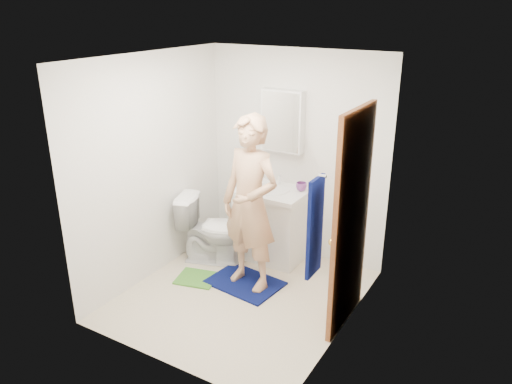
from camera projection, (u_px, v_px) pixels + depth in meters
floor at (242, 296)px, 5.18m from camera, size 2.20×2.40×0.02m
ceiling at (239, 56)px, 4.31m from camera, size 2.20×2.40×0.02m
wall_back at (296, 155)px, 5.72m from camera, size 2.20×0.02×2.40m
wall_front at (155, 235)px, 3.77m from camera, size 2.20×0.02×2.40m
wall_left at (152, 169)px, 5.27m from camera, size 0.02×2.40×2.40m
wall_right at (351, 210)px, 4.22m from camera, size 0.02×2.40×2.40m
vanity_cabinet at (272, 225)px, 5.84m from camera, size 0.75×0.55×0.80m
countertop at (272, 192)px, 5.69m from camera, size 0.79×0.59×0.05m
sink_basin at (272, 190)px, 5.68m from camera, size 0.40×0.40×0.03m
faucet at (280, 180)px, 5.80m from camera, size 0.03×0.03×0.12m
medicine_cabinet at (283, 121)px, 5.59m from camera, size 0.50×0.12×0.70m
mirror_panel at (280, 122)px, 5.54m from camera, size 0.46×0.01×0.66m
door at (351, 222)px, 4.42m from camera, size 0.05×0.80×2.05m
door_knob at (332, 242)px, 4.21m from camera, size 0.07×0.07×0.07m
towel at (315, 227)px, 3.78m from camera, size 0.03×0.24×0.80m
towel_hook at (322, 176)px, 3.61m from camera, size 0.06×0.02×0.02m
toilet at (213, 229)px, 5.74m from camera, size 0.89×0.67×0.80m
bath_mat at (245, 283)px, 5.39m from camera, size 0.82×0.63×0.02m
green_rug at (197, 278)px, 5.47m from camera, size 0.50×0.45×0.02m
soap_dispenser at (253, 180)px, 5.74m from camera, size 0.10×0.10×0.17m
toothbrush_cup at (301, 187)px, 5.63m from camera, size 0.15×0.15×0.10m
man at (250, 204)px, 5.03m from camera, size 0.73×0.53×1.83m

